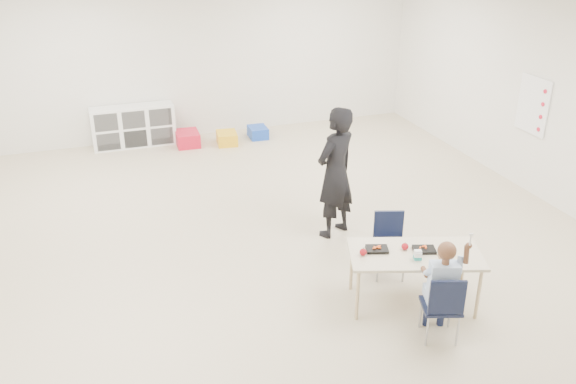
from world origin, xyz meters
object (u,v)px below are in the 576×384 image
object	(u,v)px
chair_near	(441,305)
cubby_shelf	(133,126)
adult	(335,173)
table	(413,278)
child	(443,286)

from	to	relation	value
chair_near	cubby_shelf	xyz separation A→B (m)	(-2.14, 6.34, -0.01)
cubby_shelf	adult	distance (m)	4.59
chair_near	adult	size ratio (longest dim) A/B	0.44
cubby_shelf	table	bearing A→B (deg)	-69.36
chair_near	adult	xyz separation A→B (m)	(-0.13, 2.24, 0.47)
table	chair_near	size ratio (longest dim) A/B	2.01
cubby_shelf	adult	world-z (taller)	adult
cubby_shelf	chair_near	bearing A→B (deg)	-71.32
adult	chair_near	bearing A→B (deg)	65.93
chair_near	child	world-z (taller)	child
child	cubby_shelf	size ratio (longest dim) A/B	0.81
adult	table	bearing A→B (deg)	68.06
table	chair_near	xyz separation A→B (m)	(-0.03, -0.57, 0.06)
chair_near	child	bearing A→B (deg)	18.35
table	chair_near	world-z (taller)	chair_near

